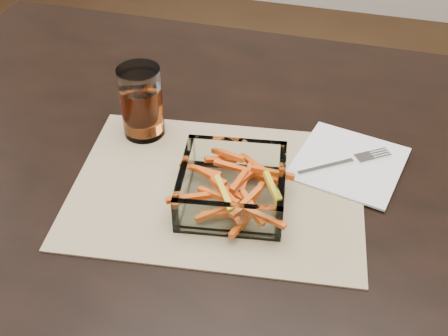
{
  "coord_description": "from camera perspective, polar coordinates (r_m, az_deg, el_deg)",
  "views": [
    {
      "loc": [
        0.05,
        -0.7,
        1.35
      ],
      "look_at": [
        -0.12,
        -0.07,
        0.78
      ],
      "focal_mm": 45.0,
      "sensor_mm": 36.0,
      "label": 1
    }
  ],
  "objects": [
    {
      "name": "dining_table",
      "position": [
        0.98,
        8.03,
        -4.03
      ],
      "size": [
        1.6,
        0.9,
        0.75
      ],
      "color": "black",
      "rests_on": "ground"
    },
    {
      "name": "placemat",
      "position": [
        0.88,
        -0.68,
        -2.03
      ],
      "size": [
        0.49,
        0.38,
        0.0
      ],
      "primitive_type": "cube",
      "rotation": [
        0.0,
        0.0,
        0.12
      ],
      "color": "tan",
      "rests_on": "dining_table"
    },
    {
      "name": "glass_bowl",
      "position": [
        0.84,
        0.85,
        -2.02
      ],
      "size": [
        0.18,
        0.18,
        0.06
      ],
      "rotation": [
        0.0,
        0.0,
        0.15
      ],
      "color": "white",
      "rests_on": "placemat"
    },
    {
      "name": "tumbler",
      "position": [
        0.96,
        -8.36,
        6.43
      ],
      "size": [
        0.07,
        0.07,
        0.13
      ],
      "color": "white",
      "rests_on": "placemat"
    },
    {
      "name": "napkin",
      "position": [
        0.94,
        12.55,
        0.53
      ],
      "size": [
        0.2,
        0.2,
        0.0
      ],
      "primitive_type": "cube",
      "rotation": [
        0.0,
        0.0,
        -0.21
      ],
      "color": "white",
      "rests_on": "placemat"
    },
    {
      "name": "fork",
      "position": [
        0.94,
        12.46,
        0.66
      ],
      "size": [
        0.14,
        0.11,
        0.0
      ],
      "rotation": [
        0.0,
        0.0,
        -0.96
      ],
      "color": "silver",
      "rests_on": "napkin"
    }
  ]
}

